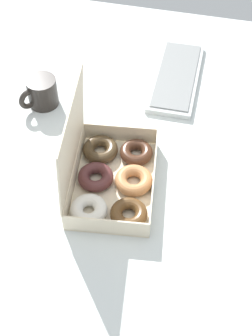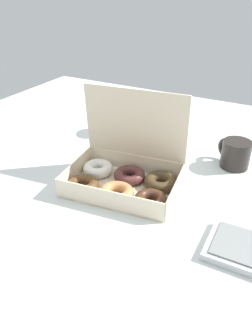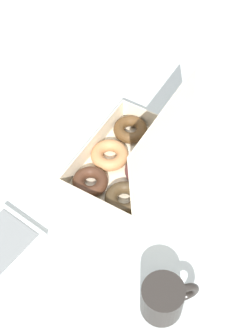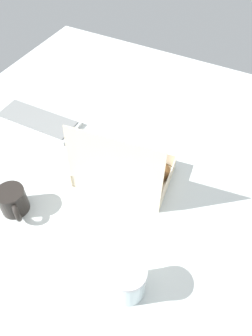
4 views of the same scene
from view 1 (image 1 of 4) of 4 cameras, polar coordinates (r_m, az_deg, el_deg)
ground_plane at (r=125.84cm, az=-2.95°, el=-3.28°), size 180.00×180.00×2.00cm
donut_box at (r=124.06cm, az=-2.00°, el=-0.92°), size 34.40×26.00×27.68cm
keyboard at (r=157.12cm, az=6.17°, el=10.97°), size 36.41×14.56×2.20cm
coffee_mug at (r=147.35cm, az=-10.29°, el=9.08°), size 11.86×10.17×9.17cm
paper_napkin at (r=133.28cm, az=10.19°, el=0.61°), size 13.41×12.84×0.15cm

